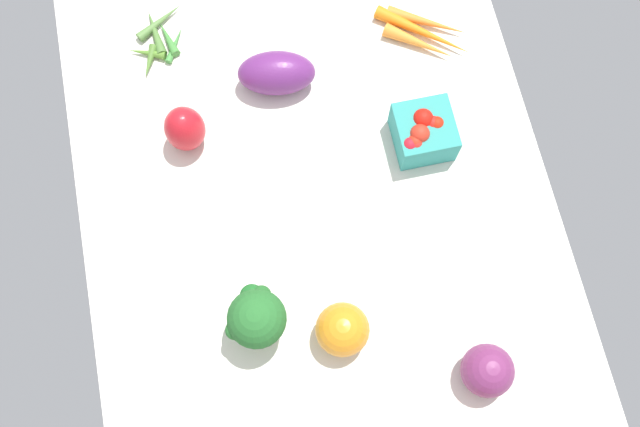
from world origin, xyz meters
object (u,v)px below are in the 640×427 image
okra_pile (158,38)px  berry_basket (423,132)px  carrot_bunch (423,32)px  eggplant (277,73)px  bell_pepper_red (185,129)px  broccoli_head (256,317)px  heirloom_tomato_orange (342,330)px  red_onion_near_basket (487,371)px

okra_pile → berry_basket: berry_basket is taller
carrot_bunch → eggplant: bearing=-81.8°
bell_pepper_red → berry_basket: (8.15, 37.51, -0.81)cm
okra_pile → carrot_bunch: 45.80cm
okra_pile → berry_basket: size_ratio=1.50×
broccoli_head → heirloom_tomato_orange: bearing=71.9°
eggplant → broccoli_head: broccoli_head is taller
bell_pepper_red → berry_basket: bell_pepper_red is taller
red_onion_near_basket → okra_pile: bearing=-149.2°
heirloom_tomato_orange → broccoli_head: broccoli_head is taller
berry_basket → red_onion_near_basket: bearing=-0.3°
eggplant → berry_basket: berry_basket is taller
red_onion_near_basket → broccoli_head: broccoli_head is taller
okra_pile → eggplant: eggplant is taller
okra_pile → broccoli_head: bearing=8.8°
broccoli_head → carrot_bunch: size_ratio=0.75×
red_onion_near_basket → berry_basket: 38.57cm
eggplant → carrot_bunch: eggplant is taller
eggplant → carrot_bunch: 26.76cm
broccoli_head → red_onion_near_basket: bearing=65.8°
eggplant → bell_pepper_red: bearing=-146.1°
red_onion_near_basket → heirloom_tomato_orange: 21.93cm
bell_pepper_red → carrot_bunch: size_ratio=0.60×
heirloom_tomato_orange → berry_basket: bearing=145.3°
broccoli_head → berry_basket: bearing=127.6°
red_onion_near_basket → broccoli_head: bearing=-114.2°
bell_pepper_red → broccoli_head: size_ratio=0.80×
broccoli_head → carrot_bunch: broccoli_head is taller
heirloom_tomato_orange → carrot_bunch: size_ratio=0.52×
eggplant → okra_pile: bearing=156.3°
okra_pile → carrot_bunch: (8.57, 44.99, 0.33)cm
carrot_bunch → red_onion_near_basket: bearing=-5.3°
eggplant → broccoli_head: (39.86, -10.50, 3.33)cm
okra_pile → red_onion_near_basket: bearing=30.8°
bell_pepper_red → broccoli_head: 33.19cm
carrot_bunch → broccoli_head: bearing=-40.2°
bell_pepper_red → berry_basket: size_ratio=1.00×
carrot_bunch → berry_basket: 20.09cm
heirloom_tomato_orange → okra_pile: size_ratio=0.58×
bell_pepper_red → berry_basket: bearing=77.7°
red_onion_near_basket → carrot_bunch: (-57.79, 5.40, -2.77)cm
bell_pepper_red → carrot_bunch: bell_pepper_red is taller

